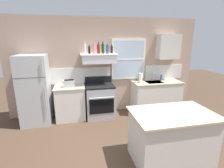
{
  "coord_description": "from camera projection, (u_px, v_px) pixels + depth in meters",
  "views": [
    {
      "loc": [
        -0.85,
        -2.58,
        2.12
      ],
      "look_at": [
        -0.05,
        1.2,
        1.1
      ],
      "focal_mm": 27.41,
      "sensor_mm": 36.0,
      "label": 1
    }
  ],
  "objects": [
    {
      "name": "ground_plane",
      "position": [
        128.0,
        158.0,
        3.15
      ],
      "size": [
        16.0,
        16.0,
        0.0
      ],
      "primitive_type": "plane",
      "color": "#4C3828"
    },
    {
      "name": "back_wall",
      "position": [
        107.0,
        66.0,
        4.92
      ],
      "size": [
        5.4,
        0.11,
        2.7
      ],
      "color": "tan",
      "rests_on": "ground_plane"
    },
    {
      "name": "refrigerator",
      "position": [
        35.0,
        90.0,
        4.29
      ],
      "size": [
        0.7,
        0.72,
        1.76
      ],
      "color": "#B7BABC",
      "rests_on": "ground_plane"
    },
    {
      "name": "counter_left_of_stove",
      "position": [
        71.0,
        102.0,
        4.62
      ],
      "size": [
        0.79,
        0.63,
        0.91
      ],
      "color": "silver",
      "rests_on": "ground_plane"
    },
    {
      "name": "toaster",
      "position": [
        69.0,
        83.0,
        4.41
      ],
      "size": [
        0.3,
        0.2,
        0.19
      ],
      "color": "silver",
      "rests_on": "counter_left_of_stove"
    },
    {
      "name": "stove_range",
      "position": [
        100.0,
        100.0,
        4.75
      ],
      "size": [
        0.76,
        0.69,
        1.09
      ],
      "color": "#9EA0A5",
      "rests_on": "ground_plane"
    },
    {
      "name": "range_hood_shelf",
      "position": [
        99.0,
        58.0,
        4.54
      ],
      "size": [
        0.96,
        0.52,
        0.24
      ],
      "color": "silver"
    },
    {
      "name": "bottle_clear_tall",
      "position": [
        85.0,
        49.0,
        4.4
      ],
      "size": [
        0.06,
        0.06,
        0.31
      ],
      "color": "silver",
      "rests_on": "range_hood_shelf"
    },
    {
      "name": "bottle_balsamic_dark",
      "position": [
        89.0,
        50.0,
        4.43
      ],
      "size": [
        0.06,
        0.06,
        0.23
      ],
      "color": "black",
      "rests_on": "range_hood_shelf"
    },
    {
      "name": "bottle_rose_pink",
      "position": [
        94.0,
        49.0,
        4.42
      ],
      "size": [
        0.07,
        0.07,
        0.3
      ],
      "color": "#C67F84",
      "rests_on": "range_hood_shelf"
    },
    {
      "name": "bottle_red_label_wine",
      "position": [
        99.0,
        49.0,
        4.47
      ],
      "size": [
        0.07,
        0.07,
        0.3
      ],
      "color": "maroon",
      "rests_on": "range_hood_shelf"
    },
    {
      "name": "bottle_dark_green_wine",
      "position": [
        103.0,
        49.0,
        4.47
      ],
      "size": [
        0.07,
        0.07,
        0.31
      ],
      "color": "#143819",
      "rests_on": "range_hood_shelf"
    },
    {
      "name": "bottle_blue_liqueur",
      "position": [
        107.0,
        49.0,
        4.48
      ],
      "size": [
        0.07,
        0.07,
        0.27
      ],
      "color": "#1E478C",
      "rests_on": "range_hood_shelf"
    },
    {
      "name": "bottle_brown_stout",
      "position": [
        112.0,
        50.0,
        4.58
      ],
      "size": [
        0.06,
        0.06,
        0.24
      ],
      "color": "#381E0F",
      "rests_on": "range_hood_shelf"
    },
    {
      "name": "counter_right_with_sink",
      "position": [
        156.0,
        96.0,
        5.12
      ],
      "size": [
        1.43,
        0.63,
        0.91
      ],
      "color": "silver",
      "rests_on": "ground_plane"
    },
    {
      "name": "sink_faucet",
      "position": [
        153.0,
        75.0,
        5.04
      ],
      "size": [
        0.03,
        0.17,
        0.28
      ],
      "color": "silver",
      "rests_on": "counter_right_with_sink"
    },
    {
      "name": "paper_towel_roll",
      "position": [
        141.0,
        78.0,
        4.87
      ],
      "size": [
        0.11,
        0.11,
        0.27
      ],
      "primitive_type": "cylinder",
      "color": "white",
      "rests_on": "counter_right_with_sink"
    },
    {
      "name": "dish_soap_bottle",
      "position": [
        161.0,
        78.0,
        5.12
      ],
      "size": [
        0.06,
        0.06,
        0.18
      ],
      "primitive_type": "cylinder",
      "color": "blue",
      "rests_on": "counter_right_with_sink"
    },
    {
      "name": "kitchen_island",
      "position": [
        171.0,
        137.0,
        3.01
      ],
      "size": [
        1.4,
        0.9,
        0.91
      ],
      "color": "silver",
      "rests_on": "ground_plane"
    },
    {
      "name": "upper_cabinet_right",
      "position": [
        168.0,
        47.0,
        4.96
      ],
      "size": [
        0.64,
        0.32,
        0.7
      ],
      "color": "silver"
    }
  ]
}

